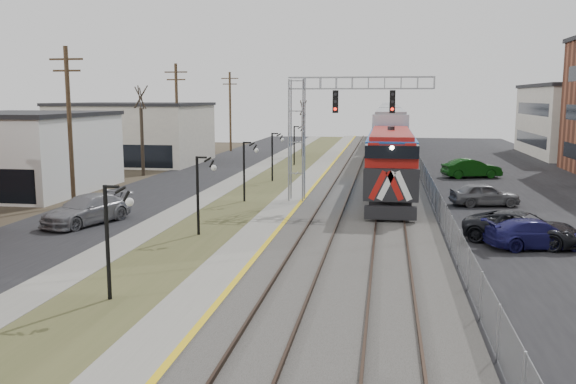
# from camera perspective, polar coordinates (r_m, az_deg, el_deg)

# --- Properties ---
(street_west) EXTENTS (7.00, 120.00, 0.04)m
(street_west) POSITION_cam_1_polar(r_m,az_deg,el_deg) (49.19, -10.75, 0.70)
(street_west) COLOR black
(street_west) RESTS_ON ground
(sidewalk) EXTENTS (2.00, 120.00, 0.08)m
(sidewalk) POSITION_cam_1_polar(r_m,az_deg,el_deg) (47.85, -5.68, 0.61)
(sidewalk) COLOR gray
(sidewalk) RESTS_ON ground
(grass_median) EXTENTS (4.00, 120.00, 0.06)m
(grass_median) POSITION_cam_1_polar(r_m,az_deg,el_deg) (47.17, -2.15, 0.52)
(grass_median) COLOR #484C29
(grass_median) RESTS_ON ground
(platform) EXTENTS (2.00, 120.00, 0.24)m
(platform) POSITION_cam_1_polar(r_m,az_deg,el_deg) (46.67, 1.46, 0.54)
(platform) COLOR gray
(platform) RESTS_ON ground
(ballast_bed) EXTENTS (8.00, 120.00, 0.20)m
(ballast_bed) POSITION_cam_1_polar(r_m,az_deg,el_deg) (46.27, 7.61, 0.37)
(ballast_bed) COLOR #595651
(ballast_bed) RESTS_ON ground
(parking_lot) EXTENTS (16.00, 120.00, 0.04)m
(parking_lot) POSITION_cam_1_polar(r_m,az_deg,el_deg) (47.51, 22.22, -0.09)
(parking_lot) COLOR black
(parking_lot) RESTS_ON ground
(platform_edge) EXTENTS (0.24, 120.00, 0.01)m
(platform_edge) POSITION_cam_1_polar(r_m,az_deg,el_deg) (46.54, 2.53, 0.67)
(platform_edge) COLOR gold
(platform_edge) RESTS_ON platform
(track_near) EXTENTS (1.58, 120.00, 0.15)m
(track_near) POSITION_cam_1_polar(r_m,az_deg,el_deg) (46.34, 5.14, 0.64)
(track_near) COLOR #2D2119
(track_near) RESTS_ON ballast_bed
(track_far) EXTENTS (1.58, 120.00, 0.15)m
(track_far) POSITION_cam_1_polar(r_m,az_deg,el_deg) (46.23, 9.47, 0.54)
(track_far) COLOR #2D2119
(track_far) RESTS_ON ballast_bed
(train) EXTENTS (3.00, 108.65, 5.33)m
(train) POSITION_cam_1_polar(r_m,az_deg,el_deg) (88.76, 9.43, 6.22)
(train) COLOR #1552B1
(train) RESTS_ON ground
(signal_gantry) EXTENTS (9.00, 1.07, 8.15)m
(signal_gantry) POSITION_cam_1_polar(r_m,az_deg,el_deg) (38.97, 3.35, 6.96)
(signal_gantry) COLOR gray
(signal_gantry) RESTS_ON ground
(lampposts) EXTENTS (0.14, 62.14, 4.00)m
(lampposts) POSITION_cam_1_polar(r_m,az_deg,el_deg) (30.85, -8.28, -0.32)
(lampposts) COLOR black
(lampposts) RESTS_ON ground
(utility_poles) EXTENTS (0.28, 80.28, 10.00)m
(utility_poles) POSITION_cam_1_polar(r_m,az_deg,el_deg) (40.87, -19.74, 5.72)
(utility_poles) COLOR #4C3823
(utility_poles) RESTS_ON ground
(fence) EXTENTS (0.04, 120.00, 1.60)m
(fence) POSITION_cam_1_polar(r_m,az_deg,el_deg) (46.25, 12.83, 1.10)
(fence) COLOR gray
(fence) RESTS_ON ground
(bare_trees) EXTENTS (12.30, 42.30, 5.95)m
(bare_trees) POSITION_cam_1_polar(r_m,az_deg,el_deg) (52.95, -10.58, 4.20)
(bare_trees) COLOR #382D23
(bare_trees) RESTS_ON ground
(car_lot_c) EXTENTS (5.86, 4.31, 1.48)m
(car_lot_c) POSITION_cam_1_polar(r_m,az_deg,el_deg) (30.82, 21.07, -3.23)
(car_lot_c) COLOR black
(car_lot_c) RESTS_ON ground
(car_lot_d) EXTENTS (4.94, 2.93, 1.34)m
(car_lot_d) POSITION_cam_1_polar(r_m,az_deg,el_deg) (30.08, 22.17, -3.71)
(car_lot_d) COLOR #181752
(car_lot_d) RESTS_ON ground
(car_lot_e) EXTENTS (4.54, 2.50, 1.46)m
(car_lot_e) POSITION_cam_1_polar(r_m,az_deg,el_deg) (40.63, 17.93, -0.27)
(car_lot_e) COLOR slate
(car_lot_e) RESTS_ON ground
(car_lot_f) EXTENTS (5.18, 2.98, 1.62)m
(car_lot_f) POSITION_cam_1_polar(r_m,az_deg,el_deg) (54.44, 16.80, 2.09)
(car_lot_f) COLOR #0C400D
(car_lot_f) RESTS_ON ground
(car_street_b) EXTENTS (3.88, 5.83, 1.57)m
(car_street_b) POSITION_cam_1_polar(r_m,az_deg,el_deg) (34.93, -18.33, -1.63)
(car_street_b) COLOR gray
(car_street_b) RESTS_ON ground
(car_lot_g) EXTENTS (3.94, 1.72, 1.32)m
(car_lot_g) POSITION_cam_1_polar(r_m,az_deg,el_deg) (56.34, 16.52, 2.17)
(car_lot_g) COLOR silver
(car_lot_g) RESTS_ON ground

